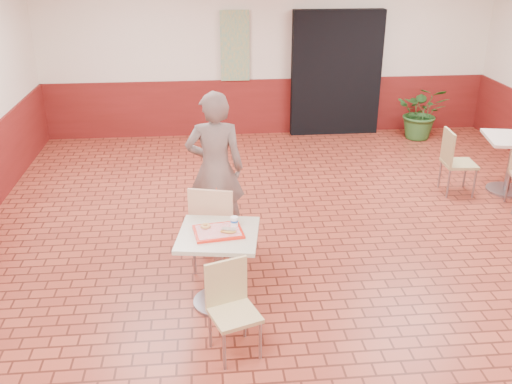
{
  "coord_description": "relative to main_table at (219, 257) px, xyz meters",
  "views": [
    {
      "loc": [
        -1.21,
        -5.1,
        3.23
      ],
      "look_at": [
        -0.7,
        0.09,
        0.95
      ],
      "focal_mm": 40.0,
      "sensor_mm": 36.0,
      "label": 1
    }
  ],
  "objects": [
    {
      "name": "chair_main_back",
      "position": [
        -0.03,
        0.62,
        0.03
      ],
      "size": [
        0.56,
        0.56,
        0.99
      ],
      "rotation": [
        0.0,
        0.0,
        2.88
      ],
      "color": "#DEB185",
      "rests_on": "ground"
    },
    {
      "name": "paper_cup",
      "position": [
        0.15,
        0.08,
        0.32
      ],
      "size": [
        0.07,
        0.07,
        0.09
      ],
      "rotation": [
        0.0,
        0.0,
        0.33
      ],
      "color": "white",
      "rests_on": "serving_tray"
    },
    {
      "name": "customer",
      "position": [
        0.02,
        1.3,
        0.38
      ],
      "size": [
        0.66,
        0.44,
        1.79
      ],
      "primitive_type": "imported",
      "rotation": [
        0.0,
        0.0,
        3.12
      ],
      "color": "#6E5D55",
      "rests_on": "ground"
    },
    {
      "name": "wainscot_band",
      "position": [
        1.1,
        0.41,
        -0.02
      ],
      "size": [
        8.0,
        10.0,
        1.0
      ],
      "color": "maroon",
      "rests_on": "ground"
    },
    {
      "name": "chair_main_front",
      "position": [
        0.08,
        -0.69,
        -0.06
      ],
      "size": [
        0.48,
        0.48,
        0.82
      ],
      "rotation": [
        0.0,
        0.0,
        0.34
      ],
      "color": "tan",
      "rests_on": "ground"
    },
    {
      "name": "potted_plant",
      "position": [
        3.78,
        4.81,
        -0.03
      ],
      "size": [
        1.08,
        1.01,
        0.97
      ],
      "primitive_type": "imported",
      "rotation": [
        0.0,
        0.0,
        -0.36
      ],
      "color": "#2B5C24",
      "rests_on": "ground"
    },
    {
      "name": "chair_second_left",
      "position": [
        3.34,
        2.39,
        -0.01
      ],
      "size": [
        0.45,
        0.45,
        0.91
      ],
      "rotation": [
        0.0,
        0.0,
        1.5
      ],
      "color": "tan",
      "rests_on": "ground"
    },
    {
      "name": "promo_poster",
      "position": [
        0.5,
        5.35,
        1.08
      ],
      "size": [
        0.5,
        0.03,
        1.2
      ],
      "primitive_type": "cube",
      "color": "gray",
      "rests_on": "wainscot_band"
    },
    {
      "name": "serving_tray",
      "position": [
        0.0,
        0.0,
        0.26
      ],
      "size": [
        0.44,
        0.34,
        0.03
      ],
      "rotation": [
        0.0,
        0.0,
        0.14
      ],
      "color": "red",
      "rests_on": "main_table"
    },
    {
      "name": "ring_donut",
      "position": [
        -0.12,
        0.07,
        0.29
      ],
      "size": [
        0.11,
        0.11,
        0.03
      ],
      "primitive_type": "torus",
      "rotation": [
        0.0,
        0.0,
        -0.21
      ],
      "color": "tan",
      "rests_on": "serving_tray"
    },
    {
      "name": "corridor_doorway",
      "position": [
        2.3,
        5.29,
        0.58
      ],
      "size": [
        1.6,
        0.22,
        2.2
      ],
      "primitive_type": "cube",
      "color": "black",
      "rests_on": "ground"
    },
    {
      "name": "main_table",
      "position": [
        0.0,
        0.0,
        0.0
      ],
      "size": [
        0.73,
        0.73,
        0.77
      ],
      "rotation": [
        0.0,
        0.0,
        -0.16
      ],
      "color": "#BCB697",
      "rests_on": "ground"
    },
    {
      "name": "room_shell",
      "position": [
        1.1,
        0.41,
        0.98
      ],
      "size": [
        8.01,
        10.01,
        3.01
      ],
      "color": "maroon",
      "rests_on": "ground"
    },
    {
      "name": "second_table",
      "position": [
        4.15,
        2.36,
        0.02
      ],
      "size": [
        0.76,
        0.76,
        0.8
      ],
      "rotation": [
        0.0,
        0.0,
        -0.2
      ],
      "color": "beige",
      "rests_on": "ground"
    },
    {
      "name": "long_john_donut",
      "position": [
        0.09,
        -0.06,
        0.3
      ],
      "size": [
        0.15,
        0.11,
        0.04
      ],
      "rotation": [
        0.0,
        0.0,
        -0.28
      ],
      "color": "gold",
      "rests_on": "serving_tray"
    }
  ]
}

